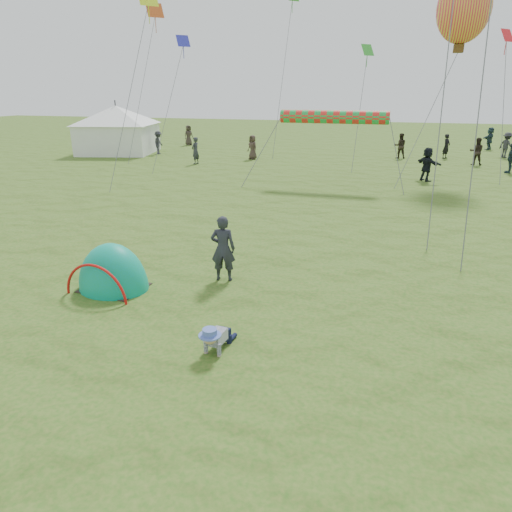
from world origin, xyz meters
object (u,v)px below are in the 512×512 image
(event_marquee, at_px, (117,128))
(balloon_kite, at_px, (463,13))
(popup_tent, at_px, (114,288))
(standing_adult, at_px, (223,249))
(crawling_toddler, at_px, (216,337))

(event_marquee, distance_m, balloon_kite, 24.29)
(event_marquee, height_order, balloon_kite, balloon_kite)
(popup_tent, xyz_separation_m, standing_adult, (2.37, 1.28, 0.84))
(crawling_toddler, relative_size, standing_adult, 0.44)
(standing_adult, height_order, event_marquee, event_marquee)
(standing_adult, bearing_deg, event_marquee, -63.21)
(crawling_toddler, bearing_deg, standing_adult, 114.78)
(standing_adult, distance_m, balloon_kite, 20.78)
(popup_tent, relative_size, standing_adult, 1.35)
(popup_tent, height_order, event_marquee, event_marquee)
(crawling_toddler, distance_m, popup_tent, 3.95)
(crawling_toddler, distance_m, event_marquee, 30.44)
(balloon_kite, bearing_deg, popup_tent, -114.09)
(popup_tent, height_order, standing_adult, standing_adult)
(standing_adult, bearing_deg, crawling_toddler, 97.14)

